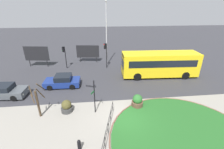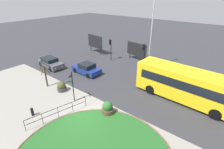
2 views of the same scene
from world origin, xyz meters
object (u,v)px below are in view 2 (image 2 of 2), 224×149
traffic_light_near (143,52)px  lamppost_tall (151,33)px  billboard_left (137,50)px  billboard_right (95,42)px  car_near_lane (50,63)px  planter_kerbside (108,108)px  bollard_foreground (32,112)px  street_tree_bare (45,74)px  planter_near_signpost (62,87)px  bus_yellow (186,85)px  car_far_lane (86,69)px  traffic_light_far (110,45)px  signpost_directional (72,84)px

traffic_light_near → lamppost_tall: 2.63m
billboard_left → billboard_right: (-7.55, -1.39, 0.29)m
car_near_lane → planter_kerbside: car_near_lane is taller
bollard_foreground → planter_kerbside: (5.00, 4.30, 0.14)m
street_tree_bare → planter_near_signpost: bearing=12.3°
bus_yellow → lamppost_tall: 8.89m
traffic_light_near → street_tree_bare: bearing=46.8°
bus_yellow → car_far_lane: 12.38m
street_tree_bare → car_near_lane: bearing=142.6°
billboard_left → billboard_right: 7.69m
car_far_lane → traffic_light_far: (-0.61, 5.87, 1.77)m
bollard_foreground → billboard_left: bearing=89.9°
billboard_right → planter_kerbside: (12.53, -11.72, -1.47)m
traffic_light_near → planter_kerbside: (2.25, -10.19, -2.16)m
signpost_directional → billboard_left: 13.66m
car_near_lane → lamppost_tall: bearing=40.3°
signpost_directional → car_far_lane: 6.58m
traffic_light_near → street_tree_bare: (-6.31, -10.73, -1.13)m
traffic_light_far → planter_near_signpost: (1.83, -10.77, -1.90)m
lamppost_tall → bollard_foreground: bearing=-100.8°
lamppost_tall → signpost_directional: bearing=-99.4°
car_far_lane → traffic_light_near: 7.90m
lamppost_tall → planter_near_signpost: bearing=-111.1°
bollard_foreground → bus_yellow: bearing=48.3°
street_tree_bare → billboard_left: bearing=75.3°
traffic_light_near → planter_kerbside: 10.65m
lamppost_tall → planter_kerbside: 12.45m
planter_kerbside → bollard_foreground: bearing=-139.3°
car_far_lane → billboard_left: size_ratio=1.10×
bollard_foreground → lamppost_tall: bearing=79.2°
traffic_light_near → planter_near_signpost: 11.31m
lamppost_tall → billboard_right: size_ratio=2.56×
planter_kerbside → street_tree_bare: 8.64m
traffic_light_near → planter_kerbside: bearing=89.8°
traffic_light_far → bus_yellow: bearing=177.7°
car_near_lane → car_far_lane: bearing=20.8°
car_near_lane → billboard_left: billboard_left is taller
car_near_lane → traffic_light_far: size_ratio=1.38×
planter_kerbside → traffic_light_near: bearing=102.5°
signpost_directional → street_tree_bare: (-4.59, -0.04, -0.24)m
signpost_directional → car_far_lane: bearing=124.8°
bollard_foreground → traffic_light_near: bearing=79.3°
bollard_foreground → bus_yellow: 14.44m
car_far_lane → billboard_left: (2.69, 8.30, 1.10)m
bollard_foreground → street_tree_bare: (-3.57, 3.75, 1.18)m
car_near_lane → billboard_right: billboard_right is taller
signpost_directional → car_far_lane: signpost_directional is taller
planter_near_signpost → planter_kerbside: bearing=0.8°
signpost_directional → car_far_lane: size_ratio=0.79×
street_tree_bare → signpost_directional: bearing=0.5°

